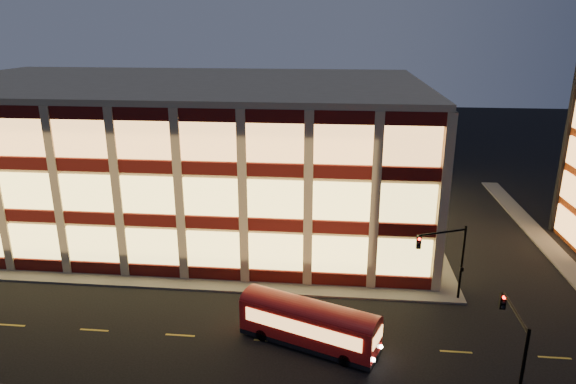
# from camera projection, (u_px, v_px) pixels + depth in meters

# --- Properties ---
(ground) EXTENTS (200.00, 200.00, 0.00)m
(ground) POSITION_uv_depth(u_px,v_px,m) (154.00, 289.00, 40.36)
(ground) COLOR black
(ground) RESTS_ON ground
(sidewalk_office_south) EXTENTS (54.00, 2.00, 0.15)m
(sidewalk_office_south) POSITION_uv_depth(u_px,v_px,m) (122.00, 280.00, 41.57)
(sidewalk_office_south) COLOR #514F4C
(sidewalk_office_south) RESTS_ON ground
(sidewalk_office_east) EXTENTS (2.00, 30.00, 0.15)m
(sidewalk_office_east) POSITION_uv_depth(u_px,v_px,m) (420.00, 221.00, 54.20)
(sidewalk_office_east) COLOR #514F4C
(sidewalk_office_east) RESTS_ON ground
(sidewalk_tower_west) EXTENTS (2.00, 30.00, 0.15)m
(sidewalk_tower_west) POSITION_uv_depth(u_px,v_px,m) (529.00, 225.00, 53.13)
(sidewalk_tower_west) COLOR #514F4C
(sidewalk_tower_west) RESTS_ON ground
(office_building) EXTENTS (50.45, 30.45, 14.50)m
(office_building) POSITION_uv_depth(u_px,v_px,m) (177.00, 149.00, 54.41)
(office_building) COLOR tan
(office_building) RESTS_ON ground
(traffic_signal_far) EXTENTS (3.79, 1.87, 6.00)m
(traffic_signal_far) POSITION_uv_depth(u_px,v_px,m) (447.00, 252.00, 37.16)
(traffic_signal_far) COLOR black
(traffic_signal_far) RESTS_ON ground
(traffic_signal_near) EXTENTS (0.32, 4.45, 6.00)m
(traffic_signal_near) POSITION_uv_depth(u_px,v_px,m) (514.00, 344.00, 26.37)
(traffic_signal_near) COLOR black
(traffic_signal_near) RESTS_ON ground
(trolley_bus) EXTENTS (9.28, 5.44, 3.08)m
(trolley_bus) POSITION_uv_depth(u_px,v_px,m) (309.00, 321.00, 32.82)
(trolley_bus) COLOR #9B0808
(trolley_bus) RESTS_ON ground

